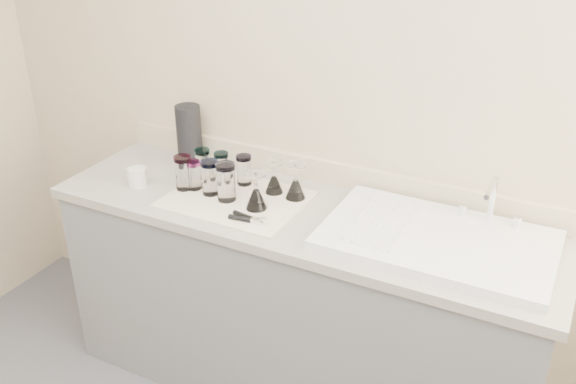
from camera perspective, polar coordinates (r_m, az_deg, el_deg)
The scene contains 17 objects.
room_envelope at distance 1.38m, azimuth -21.22°, elevation 1.01°, with size 3.54×3.50×2.52m.
counter_unit at distance 2.78m, azimuth 1.00°, elevation -9.82°, with size 2.06×0.62×0.90m.
sink_unit at distance 2.37m, azimuth 13.19°, elevation -4.13°, with size 0.82×0.50×0.22m.
dish_towel at distance 2.63m, azimuth -4.63°, elevation -0.63°, with size 0.55×0.42×0.01m, color white.
tumbler_teal at distance 2.79m, azimuth -7.58°, elevation 2.53°, with size 0.07×0.07×0.13m.
tumbler_cyan at distance 2.76m, azimuth -5.93°, elevation 2.31°, with size 0.06×0.06×0.12m.
tumbler_purple at distance 2.71m, azimuth -3.94°, elevation 1.99°, with size 0.07×0.07×0.13m.
tumbler_magenta at distance 2.70m, azimuth -8.38°, elevation 1.51°, with size 0.06×0.06×0.12m.
tumbler_blue at distance 2.64m, azimuth -6.95°, elevation 1.31°, with size 0.07×0.07×0.15m.
tumbler_lavender at distance 2.58m, azimuth -5.52°, elevation 0.92°, with size 0.08×0.08×0.16m.
tumbler_extra at distance 2.70m, azimuth -9.28°, elevation 1.73°, with size 0.07×0.07×0.15m.
goblet_back_left at distance 2.65m, azimuth -1.25°, elevation 0.90°, with size 0.08×0.08×0.14m.
goblet_back_right at distance 2.60m, azimuth 0.67°, elevation 0.48°, with size 0.08×0.08×0.15m.
goblet_front_left at distance 2.52m, azimuth -2.85°, elevation -0.38°, with size 0.09×0.09×0.16m.
can_opener at distance 2.45m, azimuth -3.55°, elevation -2.39°, with size 0.15×0.06×0.02m.
white_mug at distance 2.80m, azimuth -13.31°, elevation 1.32°, with size 0.12×0.09×0.08m.
paper_towel_roll at distance 2.95m, azimuth -8.78°, elevation 5.06°, with size 0.14×0.14×0.27m.
Camera 1 is at (0.97, -0.80, 2.12)m, focal length 40.00 mm.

